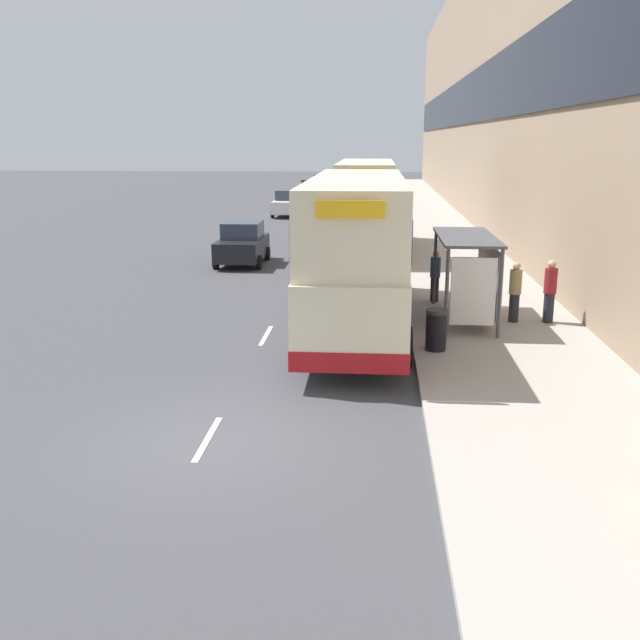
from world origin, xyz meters
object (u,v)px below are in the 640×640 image
at_px(double_decker_bus_ahead, 366,205).
at_px(car_0, 321,183).
at_px(bus_shelter, 473,263).
at_px(car_2, 311,189).
at_px(litter_bin, 436,330).
at_px(pedestrian_1, 515,292).
at_px(car_1, 242,244).
at_px(car_3, 288,203).
at_px(double_decker_bus_near, 357,250).
at_px(pedestrian_2, 550,291).
at_px(pedestrian_at_shelter, 435,276).

bearing_deg(double_decker_bus_ahead, car_0, 97.29).
height_order(bus_shelter, car_0, bus_shelter).
relative_size(car_2, litter_bin, 4.08).
relative_size(double_decker_bus_ahead, pedestrian_1, 5.82).
height_order(car_1, car_3, car_3).
distance_m(double_decker_bus_near, pedestrian_2, 5.72).
distance_m(double_decker_bus_ahead, pedestrian_2, 14.68).
bearing_deg(car_1, car_2, -89.68).
relative_size(car_3, pedestrian_1, 2.44).
xyz_separation_m(double_decker_bus_ahead, car_0, (-5.16, 40.33, -1.41)).
bearing_deg(car_2, bus_shelter, 100.94).
bearing_deg(car_0, car_2, 87.96).
bearing_deg(car_2, pedestrian_2, 103.72).
xyz_separation_m(car_3, litter_bin, (7.79, -33.08, -0.23)).
height_order(double_decker_bus_ahead, pedestrian_2, double_decker_bus_ahead).
relative_size(bus_shelter, pedestrian_1, 2.39).
height_order(pedestrian_at_shelter, litter_bin, pedestrian_at_shelter).
height_order(bus_shelter, car_1, bus_shelter).
xyz_separation_m(pedestrian_1, pedestrian_2, (0.99, 0.01, 0.03)).
height_order(car_1, car_2, car_1).
height_order(car_1, pedestrian_1, pedestrian_1).
height_order(double_decker_bus_near, car_1, double_decker_bus_near).
distance_m(bus_shelter, car_1, 13.29).
bearing_deg(pedestrian_2, car_0, 101.22).
bearing_deg(car_1, car_0, -90.16).
distance_m(pedestrian_2, litter_bin, 4.66).
bearing_deg(car_1, double_decker_bus_ahead, -145.70).
height_order(car_3, pedestrian_at_shelter, car_3).
bearing_deg(pedestrian_at_shelter, car_3, 106.59).
xyz_separation_m(bus_shelter, car_3, (-9.01, 30.18, -0.98)).
bearing_deg(double_decker_bus_near, litter_bin, -49.15).
bearing_deg(pedestrian_at_shelter, pedestrian_1, -50.36).
bearing_deg(car_3, pedestrian_at_shelter, 106.59).
relative_size(double_decker_bus_near, car_3, 2.58).
relative_size(bus_shelter, pedestrian_at_shelter, 2.50).
distance_m(car_0, pedestrian_1, 54.75).
xyz_separation_m(double_decker_bus_ahead, pedestrian_1, (4.54, -13.55, -1.25)).
distance_m(pedestrian_at_shelter, litter_bin, 5.62).
bearing_deg(car_1, pedestrian_2, 137.39).
xyz_separation_m(car_2, car_3, (-0.26, -15.07, 0.03)).
bearing_deg(pedestrian_2, pedestrian_1, -179.67).
bearing_deg(car_0, car_3, 88.62).
distance_m(pedestrian_1, litter_bin, 3.97).
height_order(car_1, pedestrian_2, pedestrian_2).
distance_m(double_decker_bus_near, car_2, 46.10).
distance_m(car_0, pedestrian_2, 54.93).
xyz_separation_m(bus_shelter, pedestrian_1, (1.27, 0.17, -0.84)).
bearing_deg(car_1, double_decker_bus_near, 116.33).
xyz_separation_m(car_2, litter_bin, (7.53, -48.16, -0.19)).
height_order(double_decker_bus_near, car_3, double_decker_bus_near).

